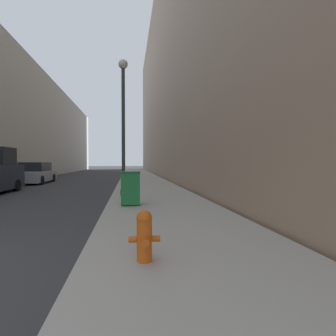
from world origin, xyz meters
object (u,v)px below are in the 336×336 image
fire_hydrant (144,234)px  lamppost (123,116)px  trash_bin (130,188)px  parked_sedan_near (36,174)px

fire_hydrant → lamppost: (-0.46, 7.70, 3.06)m
trash_bin → lamppost: 3.87m
parked_sedan_near → trash_bin: bearing=-59.7°
trash_bin → parked_sedan_near: (-7.00, 11.98, -0.01)m
trash_bin → parked_sedan_near: 13.88m
fire_hydrant → trash_bin: trash_bin is taller
lamppost → parked_sedan_near: size_ratio=1.23×
trash_bin → parked_sedan_near: size_ratio=0.24×
trash_bin → lamppost: (-0.28, 2.58, 2.87)m
lamppost → fire_hydrant: bearing=-86.6°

